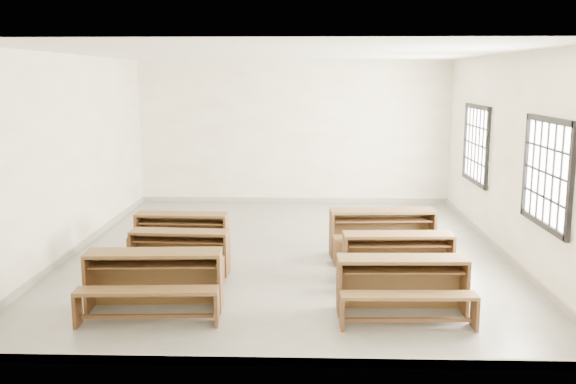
{
  "coord_description": "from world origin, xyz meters",
  "views": [
    {
      "loc": [
        0.32,
        -10.21,
        2.85
      ],
      "look_at": [
        0.0,
        0.0,
        1.0
      ],
      "focal_mm": 40.0,
      "sensor_mm": 36.0,
      "label": 1
    }
  ],
  "objects_px": {
    "desk_set_0": "(154,277)",
    "desk_set_3": "(402,282)",
    "desk_set_4": "(398,254)",
    "desk_set_1": "(179,249)",
    "desk_set_5": "(383,229)",
    "desk_set_2": "(181,231)"
  },
  "relations": [
    {
      "from": "desk_set_0",
      "to": "desk_set_1",
      "type": "relative_size",
      "value": 1.16
    },
    {
      "from": "desk_set_3",
      "to": "desk_set_2",
      "type": "bearing_deg",
      "value": 139.35
    },
    {
      "from": "desk_set_0",
      "to": "desk_set_2",
      "type": "bearing_deg",
      "value": 90.34
    },
    {
      "from": "desk_set_5",
      "to": "desk_set_0",
      "type": "bearing_deg",
      "value": -144.33
    },
    {
      "from": "desk_set_0",
      "to": "desk_set_1",
      "type": "bearing_deg",
      "value": 86.14
    },
    {
      "from": "desk_set_1",
      "to": "desk_set_4",
      "type": "relative_size",
      "value": 0.94
    },
    {
      "from": "desk_set_1",
      "to": "desk_set_5",
      "type": "relative_size",
      "value": 0.85
    },
    {
      "from": "desk_set_2",
      "to": "desk_set_4",
      "type": "xyz_separation_m",
      "value": [
        3.31,
        -1.33,
        0.01
      ]
    },
    {
      "from": "desk_set_2",
      "to": "desk_set_5",
      "type": "height_order",
      "value": "desk_set_5"
    },
    {
      "from": "desk_set_1",
      "to": "desk_set_5",
      "type": "xyz_separation_m",
      "value": [
        3.06,
        1.07,
        0.06
      ]
    },
    {
      "from": "desk_set_1",
      "to": "desk_set_2",
      "type": "xyz_separation_m",
      "value": [
        -0.18,
        1.08,
        0.01
      ]
    },
    {
      "from": "desk_set_0",
      "to": "desk_set_3",
      "type": "relative_size",
      "value": 1.07
    },
    {
      "from": "desk_set_1",
      "to": "desk_set_5",
      "type": "bearing_deg",
      "value": 22.43
    },
    {
      "from": "desk_set_3",
      "to": "desk_set_5",
      "type": "distance_m",
      "value": 2.58
    },
    {
      "from": "desk_set_0",
      "to": "desk_set_4",
      "type": "distance_m",
      "value": 3.38
    },
    {
      "from": "desk_set_1",
      "to": "desk_set_4",
      "type": "bearing_deg",
      "value": -1.45
    },
    {
      "from": "desk_set_0",
      "to": "desk_set_3",
      "type": "xyz_separation_m",
      "value": [
        3.02,
        -0.02,
        -0.02
      ]
    },
    {
      "from": "desk_set_2",
      "to": "desk_set_4",
      "type": "distance_m",
      "value": 3.57
    },
    {
      "from": "desk_set_3",
      "to": "desk_set_4",
      "type": "distance_m",
      "value": 1.26
    },
    {
      "from": "desk_set_4",
      "to": "desk_set_5",
      "type": "height_order",
      "value": "desk_set_5"
    },
    {
      "from": "desk_set_3",
      "to": "desk_set_5",
      "type": "relative_size",
      "value": 0.92
    },
    {
      "from": "desk_set_0",
      "to": "desk_set_5",
      "type": "relative_size",
      "value": 0.98
    }
  ]
}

